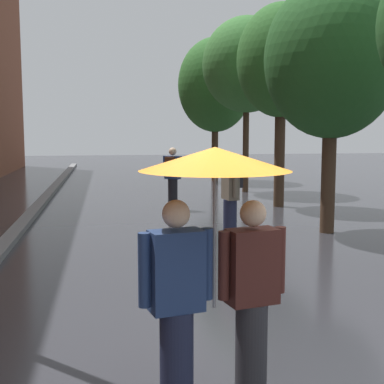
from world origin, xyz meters
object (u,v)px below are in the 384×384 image
pedestrian_walking_far (231,196)px  street_tree_2 (281,62)px  couple_under_umbrella (215,233)px  pedestrian_walking_midground (173,177)px  street_tree_4 (215,85)px  street_tree_3 (247,65)px  street_tree_1 (332,60)px

pedestrian_walking_far → street_tree_2: bearing=61.2°
couple_under_umbrella → pedestrian_walking_midground: size_ratio=1.22×
street_tree_4 → pedestrian_walking_midground: size_ratio=3.51×
couple_under_umbrella → pedestrian_walking_far: size_ratio=1.21×
street_tree_4 → pedestrian_walking_midground: (-2.72, -7.53, -3.05)m
street_tree_2 → pedestrian_walking_far: bearing=-118.8°
street_tree_2 → street_tree_4: bearing=92.3°
street_tree_3 → pedestrian_walking_far: 9.02m
street_tree_1 → pedestrian_walking_far: 3.56m
couple_under_umbrella → pedestrian_walking_midground: bearing=84.7°
pedestrian_walking_midground → pedestrian_walking_far: pedestrian_walking_far is taller
street_tree_1 → street_tree_2: street_tree_2 is taller
street_tree_2 → pedestrian_walking_midground: size_ratio=3.33×
street_tree_1 → street_tree_4: (-0.11, 11.27, 0.36)m
street_tree_2 → street_tree_3: bearing=90.5°
couple_under_umbrella → pedestrian_walking_far: bearing=75.5°
street_tree_3 → street_tree_4: bearing=94.0°
couple_under_umbrella → pedestrian_walking_far: (1.52, 5.89, -0.49)m
couple_under_umbrella → street_tree_1: bearing=60.1°
street_tree_4 → pedestrian_walking_midground: 8.56m
street_tree_2 → street_tree_4: (-0.30, 7.49, -0.05)m
pedestrian_walking_midground → street_tree_4: bearing=70.2°
street_tree_3 → pedestrian_walking_far: (-2.41, -7.99, -3.41)m
street_tree_4 → couple_under_umbrella: bearing=-101.6°
street_tree_3 → street_tree_4: size_ratio=1.01×
street_tree_1 → street_tree_3: size_ratio=0.88×
street_tree_3 → pedestrian_walking_far: bearing=-106.8°
street_tree_3 → couple_under_umbrella: bearing=-105.8°
pedestrian_walking_far → street_tree_4: bearing=79.8°
street_tree_3 → street_tree_2: bearing=-89.5°
street_tree_2 → street_tree_4: street_tree_4 is taller
street_tree_1 → pedestrian_walking_far: (-2.25, -0.67, -2.68)m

